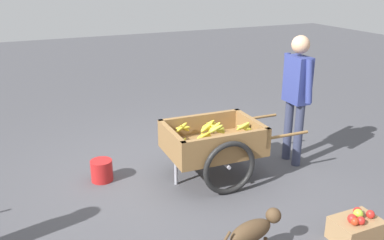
# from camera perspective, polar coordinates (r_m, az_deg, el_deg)

# --- Properties ---
(ground_plane) EXTENTS (24.00, 24.00, 0.00)m
(ground_plane) POSITION_cam_1_polar(r_m,az_deg,el_deg) (5.14, -1.84, -7.96)
(ground_plane) COLOR #47474C
(fruit_cart) EXTENTS (1.67, 0.96, 0.72)m
(fruit_cart) POSITION_cam_1_polar(r_m,az_deg,el_deg) (5.00, 2.84, -3.27)
(fruit_cart) COLOR olive
(fruit_cart) RESTS_ON ground
(vendor_person) EXTENTS (0.22, 0.58, 1.66)m
(vendor_person) POSITION_cam_1_polar(r_m,az_deg,el_deg) (5.39, 14.07, 4.15)
(vendor_person) COLOR #333851
(vendor_person) RESTS_ON ground
(dog) EXTENTS (0.67, 0.26, 0.40)m
(dog) POSITION_cam_1_polar(r_m,az_deg,el_deg) (3.78, 8.44, -14.57)
(dog) COLOR #4C3823
(dog) RESTS_ON ground
(plastic_bucket) EXTENTS (0.26, 0.26, 0.26)m
(plastic_bucket) POSITION_cam_1_polar(r_m,az_deg,el_deg) (5.16, -12.17, -6.73)
(plastic_bucket) COLOR #B21E1E
(plastic_bucket) RESTS_ON ground
(mixed_fruit_crate) EXTENTS (0.44, 0.32, 0.31)m
(mixed_fruit_crate) POSITION_cam_1_polar(r_m,az_deg,el_deg) (4.30, 21.39, -13.57)
(mixed_fruit_crate) COLOR #99754C
(mixed_fruit_crate) RESTS_ON ground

